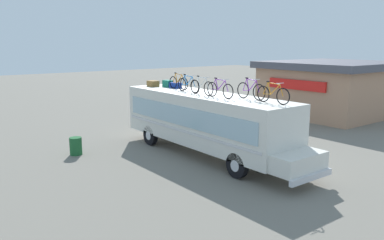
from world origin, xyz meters
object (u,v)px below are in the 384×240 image
(trash_bin, at_px, (76,146))
(rooftop_bicycle_1, at_px, (178,82))
(rooftop_bicycle_4, at_px, (220,89))
(luggage_bag_3, at_px, (175,85))
(rooftop_bicycle_5, at_px, (251,90))
(bus, at_px, (206,120))
(luggage_bag_2, at_px, (168,84))
(rooftop_bicycle_2, at_px, (188,85))
(rooftop_bicycle_3, at_px, (202,87))
(luggage_bag_1, at_px, (153,84))
(rooftop_bicycle_6, at_px, (273,94))

(trash_bin, bearing_deg, rooftop_bicycle_1, 73.42)
(rooftop_bicycle_4, bearing_deg, rooftop_bicycle_1, 173.16)
(luggage_bag_3, relative_size, rooftop_bicycle_5, 0.38)
(bus, height_order, luggage_bag_3, luggage_bag_3)
(luggage_bag_2, bearing_deg, rooftop_bicycle_5, 0.55)
(bus, bearing_deg, rooftop_bicycle_5, 7.98)
(bus, height_order, rooftop_bicycle_5, rooftop_bicycle_5)
(trash_bin, bearing_deg, rooftop_bicycle_2, 60.13)
(rooftop_bicycle_3, bearing_deg, rooftop_bicycle_4, 1.05)
(rooftop_bicycle_1, relative_size, trash_bin, 1.88)
(rooftop_bicycle_4, bearing_deg, luggage_bag_2, 172.70)
(luggage_bag_1, height_order, rooftop_bicycle_2, rooftop_bicycle_2)
(luggage_bag_2, height_order, rooftop_bicycle_2, rooftop_bicycle_2)
(luggage_bag_2, relative_size, trash_bin, 0.69)
(luggage_bag_1, bearing_deg, rooftop_bicycle_3, -1.81)
(rooftop_bicycle_2, bearing_deg, rooftop_bicycle_5, 8.52)
(bus, relative_size, rooftop_bicycle_4, 6.64)
(luggage_bag_3, xyz_separation_m, rooftop_bicycle_6, (7.07, -0.09, 0.23))
(rooftop_bicycle_1, relative_size, rooftop_bicycle_3, 0.98)
(bus, distance_m, rooftop_bicycle_2, 2.04)
(bus, height_order, rooftop_bicycle_2, rooftop_bicycle_2)
(bus, bearing_deg, rooftop_bicycle_1, 177.55)
(rooftop_bicycle_4, bearing_deg, rooftop_bicycle_3, -178.95)
(luggage_bag_3, height_order, rooftop_bicycle_6, rooftop_bicycle_6)
(rooftop_bicycle_5, height_order, rooftop_bicycle_6, rooftop_bicycle_5)
(luggage_bag_2, distance_m, rooftop_bicycle_3, 3.96)
(luggage_bag_3, distance_m, rooftop_bicycle_2, 1.98)
(bus, relative_size, rooftop_bicycle_3, 6.87)
(luggage_bag_1, xyz_separation_m, luggage_bag_2, (0.71, 0.54, 0.03))
(luggage_bag_3, bearing_deg, rooftop_bicycle_4, -8.76)
(luggage_bag_1, bearing_deg, rooftop_bicycle_2, 0.54)
(rooftop_bicycle_1, bearing_deg, rooftop_bicycle_4, -6.84)
(rooftop_bicycle_3, relative_size, trash_bin, 1.91)
(luggage_bag_3, xyz_separation_m, rooftop_bicycle_4, (4.47, -0.69, 0.23))
(rooftop_bicycle_3, xyz_separation_m, trash_bin, (-4.14, -4.76, -3.02))
(bus, xyz_separation_m, rooftop_bicycle_1, (-2.47, 0.11, 1.64))
(luggage_bag_2, distance_m, trash_bin, 6.14)
(bus, height_order, luggage_bag_1, luggage_bag_1)
(bus, xyz_separation_m, rooftop_bicycle_5, (2.62, 0.37, 1.67))
(rooftop_bicycle_2, xyz_separation_m, trash_bin, (-2.83, -4.94, -3.01))
(rooftop_bicycle_4, xyz_separation_m, trash_bin, (-5.42, -4.78, -3.01))
(rooftop_bicycle_3, distance_m, trash_bin, 6.99)
(luggage_bag_1, bearing_deg, rooftop_bicycle_1, 9.53)
(luggage_bag_2, bearing_deg, rooftop_bicycle_6, -0.48)
(luggage_bag_1, relative_size, rooftop_bicycle_4, 0.35)
(luggage_bag_3, xyz_separation_m, rooftop_bicycle_3, (3.19, -0.71, 0.23))
(rooftop_bicycle_3, bearing_deg, rooftop_bicycle_1, 169.31)
(rooftop_bicycle_2, xyz_separation_m, rooftop_bicycle_4, (2.58, -0.15, 0.00))
(luggage_bag_3, xyz_separation_m, trash_bin, (-0.94, -5.47, -2.79))
(rooftop_bicycle_2, distance_m, rooftop_bicycle_6, 5.20)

